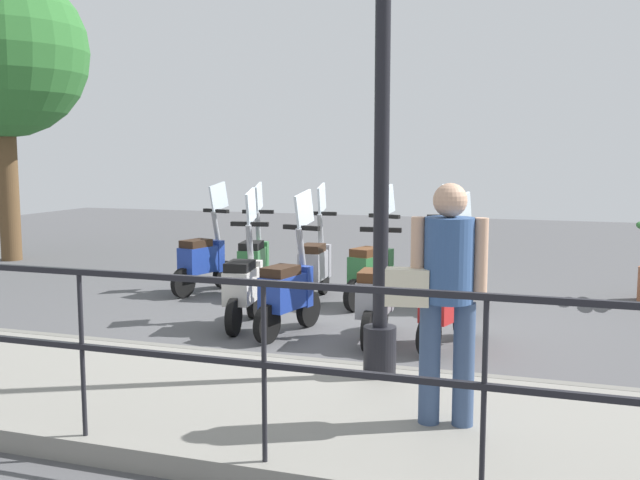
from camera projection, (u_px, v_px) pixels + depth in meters
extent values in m
plane|color=#4C4C4F|center=(355.00, 320.00, 8.30)|extent=(28.00, 28.00, 0.00)
cube|color=gray|center=(240.00, 405.00, 5.27)|extent=(2.20, 20.00, 0.15)
cube|color=slate|center=(290.00, 365.00, 6.26)|extent=(0.10, 20.00, 0.15)
cube|color=black|center=(167.00, 277.00, 4.20)|extent=(0.04, 16.00, 0.04)
cube|color=black|center=(169.00, 355.00, 4.25)|extent=(0.04, 16.00, 0.04)
cylinder|color=black|center=(484.00, 396.00, 3.68)|extent=(0.03, 0.03, 1.05)
cylinder|color=black|center=(264.00, 374.00, 4.07)|extent=(0.03, 0.03, 1.05)
cylinder|color=black|center=(82.00, 355.00, 4.45)|extent=(0.03, 0.03, 1.05)
cylinder|color=black|center=(380.00, 351.00, 5.73)|extent=(0.26, 0.26, 0.40)
cylinder|color=black|center=(382.00, 119.00, 5.51)|extent=(0.12, 0.12, 4.08)
cylinder|color=#384C70|center=(464.00, 364.00, 4.64)|extent=(0.14, 0.14, 0.82)
cylinder|color=#384C70|center=(430.00, 363.00, 4.68)|extent=(0.14, 0.14, 0.82)
cylinder|color=#335184|center=(449.00, 260.00, 4.58)|extent=(0.36, 0.36, 0.55)
sphere|color=tan|center=(450.00, 200.00, 4.53)|extent=(0.22, 0.22, 0.22)
cylinder|color=tan|center=(481.00, 258.00, 4.54)|extent=(0.09, 0.09, 0.52)
cylinder|color=tan|center=(418.00, 257.00, 4.61)|extent=(0.09, 0.09, 0.52)
cube|color=beige|center=(407.00, 287.00, 4.60)|extent=(0.18, 0.30, 0.24)
cylinder|color=brown|center=(8.00, 189.00, 12.88)|extent=(0.36, 0.36, 2.59)
sphere|color=#2D6B2D|center=(1.00, 52.00, 12.58)|extent=(3.03, 3.03, 3.03)
cylinder|color=black|center=(464.00, 320.00, 7.46)|extent=(0.41, 0.19, 0.40)
cylinder|color=black|center=(429.00, 336.00, 6.79)|extent=(0.41, 0.19, 0.40)
cube|color=#B21E1E|center=(444.00, 301.00, 7.02)|extent=(0.66, 0.44, 0.36)
cube|color=#B21E1E|center=(457.00, 295.00, 7.26)|extent=(0.20, 0.32, 0.44)
cube|color=#4C2D19|center=(442.00, 279.00, 6.94)|extent=(0.46, 0.36, 0.10)
cylinder|color=gray|center=(460.00, 259.00, 7.26)|extent=(0.20, 0.12, 0.55)
cube|color=black|center=(461.00, 233.00, 7.23)|extent=(0.18, 0.44, 0.05)
cube|color=silver|center=(463.00, 213.00, 7.25)|extent=(0.38, 0.14, 0.42)
cylinder|color=black|center=(382.00, 313.00, 7.77)|extent=(0.40, 0.11, 0.40)
cylinder|color=black|center=(368.00, 331.00, 6.97)|extent=(0.40, 0.11, 0.40)
cube|color=gray|center=(374.00, 297.00, 7.26)|extent=(0.62, 0.32, 0.36)
cube|color=gray|center=(379.00, 289.00, 7.53)|extent=(0.14, 0.31, 0.44)
cube|color=#4C2D19|center=(373.00, 275.00, 7.16)|extent=(0.42, 0.29, 0.10)
cylinder|color=gray|center=(380.00, 255.00, 7.55)|extent=(0.19, 0.08, 0.55)
cube|color=black|center=(381.00, 230.00, 7.52)|extent=(0.09, 0.44, 0.05)
cube|color=silver|center=(382.00, 210.00, 7.55)|extent=(0.39, 0.05, 0.42)
cylinder|color=black|center=(309.00, 309.00, 7.98)|extent=(0.41, 0.16, 0.40)
cylinder|color=black|center=(267.00, 324.00, 7.26)|extent=(0.41, 0.16, 0.40)
cube|color=navy|center=(284.00, 292.00, 7.51)|extent=(0.64, 0.39, 0.36)
cube|color=navy|center=(299.00, 286.00, 7.76)|extent=(0.18, 0.32, 0.44)
cube|color=black|center=(281.00, 271.00, 7.42)|extent=(0.44, 0.33, 0.10)
cylinder|color=gray|center=(301.00, 253.00, 7.77)|extent=(0.19, 0.10, 0.55)
cube|color=black|center=(301.00, 228.00, 7.73)|extent=(0.15, 0.44, 0.05)
cube|color=silver|center=(304.00, 209.00, 7.76)|extent=(0.39, 0.11, 0.42)
cylinder|color=black|center=(254.00, 301.00, 8.38)|extent=(0.41, 0.14, 0.40)
cylinder|color=black|center=(234.00, 317.00, 7.57)|extent=(0.41, 0.14, 0.40)
cube|color=beige|center=(242.00, 286.00, 7.86)|extent=(0.63, 0.36, 0.36)
cube|color=beige|center=(249.00, 279.00, 8.14)|extent=(0.16, 0.31, 0.44)
cube|color=black|center=(240.00, 266.00, 7.77)|extent=(0.43, 0.32, 0.10)
cylinder|color=gray|center=(250.00, 248.00, 8.16)|extent=(0.19, 0.10, 0.55)
cube|color=black|center=(250.00, 224.00, 8.13)|extent=(0.12, 0.44, 0.05)
cube|color=silver|center=(251.00, 206.00, 8.16)|extent=(0.39, 0.09, 0.42)
cylinder|color=black|center=(442.00, 286.00, 9.35)|extent=(0.41, 0.19, 0.40)
cylinder|color=black|center=(450.00, 299.00, 8.53)|extent=(0.41, 0.19, 0.40)
cube|color=black|center=(447.00, 271.00, 8.82)|extent=(0.65, 0.43, 0.36)
cube|color=black|center=(444.00, 266.00, 9.11)|extent=(0.20, 0.32, 0.44)
cube|color=#4C2D19|center=(448.00, 254.00, 8.73)|extent=(0.46, 0.36, 0.10)
cylinder|color=gray|center=(444.00, 238.00, 9.12)|extent=(0.19, 0.12, 0.55)
cube|color=black|center=(445.00, 217.00, 9.09)|extent=(0.18, 0.44, 0.05)
cube|color=silver|center=(444.00, 201.00, 9.13)|extent=(0.38, 0.13, 0.42)
cylinder|color=black|center=(389.00, 285.00, 9.40)|extent=(0.41, 0.20, 0.40)
cylinder|color=black|center=(355.00, 295.00, 8.74)|extent=(0.41, 0.20, 0.40)
cube|color=#2D6B38|center=(369.00, 269.00, 8.97)|extent=(0.66, 0.45, 0.36)
cube|color=#2D6B38|center=(381.00, 265.00, 9.20)|extent=(0.21, 0.32, 0.44)
cube|color=#4C2D19|center=(367.00, 252.00, 8.88)|extent=(0.46, 0.37, 0.10)
cylinder|color=gray|center=(384.00, 237.00, 9.20)|extent=(0.20, 0.12, 0.55)
cube|color=black|center=(384.00, 216.00, 9.17)|extent=(0.19, 0.44, 0.05)
cube|color=silver|center=(387.00, 200.00, 9.19)|extent=(0.38, 0.15, 0.42)
cylinder|color=black|center=(323.00, 280.00, 9.83)|extent=(0.40, 0.11, 0.40)
cylinder|color=black|center=(307.00, 291.00, 9.03)|extent=(0.40, 0.11, 0.40)
cube|color=gray|center=(314.00, 265.00, 9.32)|extent=(0.62, 0.32, 0.36)
cube|color=gray|center=(319.00, 260.00, 9.59)|extent=(0.14, 0.31, 0.44)
cube|color=black|center=(312.00, 248.00, 9.22)|extent=(0.42, 0.29, 0.10)
cylinder|color=gray|center=(321.00, 234.00, 9.61)|extent=(0.19, 0.08, 0.55)
cube|color=black|center=(321.00, 214.00, 9.58)|extent=(0.09, 0.44, 0.05)
cube|color=silver|center=(322.00, 198.00, 9.61)|extent=(0.39, 0.05, 0.42)
cylinder|color=black|center=(261.00, 276.00, 10.13)|extent=(0.41, 0.15, 0.40)
cylinder|color=black|center=(247.00, 287.00, 9.32)|extent=(0.41, 0.15, 0.40)
cube|color=#2D6B38|center=(253.00, 262.00, 9.61)|extent=(0.64, 0.38, 0.36)
cube|color=#2D6B38|center=(258.00, 257.00, 9.89)|extent=(0.17, 0.32, 0.44)
cube|color=black|center=(251.00, 246.00, 9.51)|extent=(0.44, 0.33, 0.10)
cylinder|color=gray|center=(258.00, 231.00, 9.91)|extent=(0.19, 0.10, 0.55)
cube|color=black|center=(258.00, 212.00, 9.88)|extent=(0.14, 0.44, 0.05)
cube|color=silver|center=(259.00, 197.00, 9.91)|extent=(0.39, 0.10, 0.42)
cylinder|color=black|center=(224.00, 274.00, 10.27)|extent=(0.41, 0.18, 0.40)
cylinder|color=black|center=(183.00, 283.00, 9.58)|extent=(0.41, 0.18, 0.40)
cube|color=navy|center=(200.00, 259.00, 9.82)|extent=(0.65, 0.43, 0.36)
cube|color=navy|center=(214.00, 256.00, 10.06)|extent=(0.19, 0.32, 0.44)
cube|color=black|center=(196.00, 243.00, 9.74)|extent=(0.45, 0.36, 0.10)
cylinder|color=gray|center=(216.00, 230.00, 10.07)|extent=(0.19, 0.12, 0.55)
cube|color=black|center=(216.00, 211.00, 10.03)|extent=(0.17, 0.44, 0.05)
cube|color=silver|center=(219.00, 196.00, 10.06)|extent=(0.38, 0.13, 0.42)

